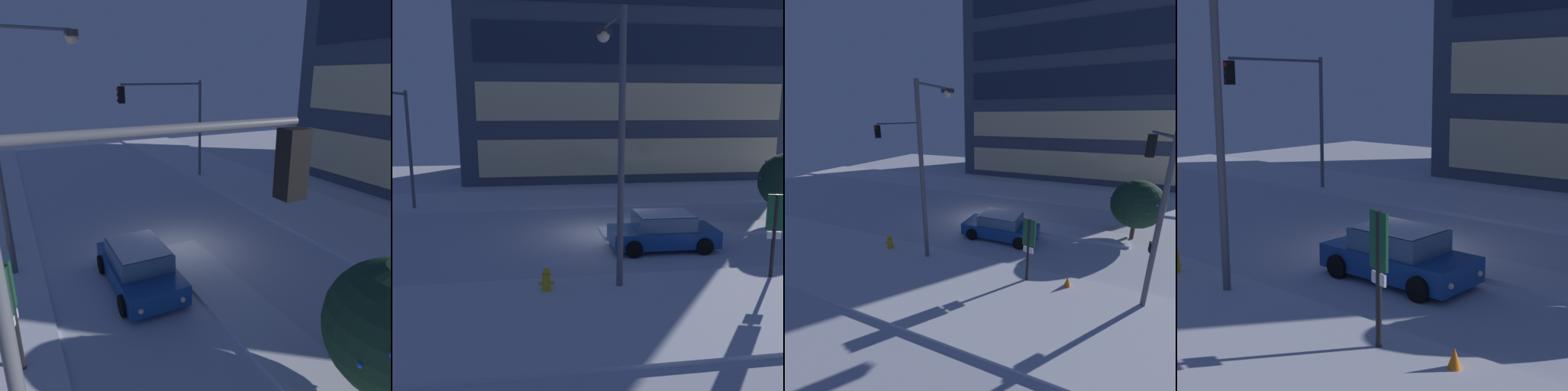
# 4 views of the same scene
# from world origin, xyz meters

# --- Properties ---
(ground) EXTENTS (52.00, 52.00, 0.00)m
(ground) POSITION_xyz_m (0.00, 0.00, 0.00)
(ground) COLOR silver
(curb_strip_near) EXTENTS (52.00, 5.20, 0.14)m
(curb_strip_near) POSITION_xyz_m (0.00, -7.86, 0.07)
(curb_strip_near) COLOR silver
(curb_strip_near) RESTS_ON ground
(curb_strip_far) EXTENTS (52.00, 5.20, 0.14)m
(curb_strip_far) POSITION_xyz_m (0.00, 7.86, 0.07)
(curb_strip_far) COLOR silver
(curb_strip_far) RESTS_ON ground
(median_strip) EXTENTS (9.00, 1.80, 0.14)m
(median_strip) POSITION_xyz_m (4.33, -0.14, 0.07)
(median_strip) COLOR silver
(median_strip) RESTS_ON ground
(car_near) EXTENTS (4.37, 2.18, 1.49)m
(car_near) POSITION_xyz_m (1.95, -2.41, 0.71)
(car_near) COLOR #19478C
(car_near) RESTS_ON ground
(traffic_light_corner_far_left) EXTENTS (0.32, 5.72, 6.52)m
(traffic_light_corner_far_left) POSITION_xyz_m (-9.68, 3.83, 4.61)
(traffic_light_corner_far_left) COLOR #565960
(traffic_light_corner_far_left) RESTS_ON ground
(street_lamp_arched) EXTENTS (0.56, 3.05, 8.38)m
(street_lamp_arched) POSITION_xyz_m (-0.67, -5.38, 5.40)
(street_lamp_arched) COLOR #565960
(street_lamp_arched) RESTS_ON ground
(fire_hydrant) EXTENTS (0.48, 0.26, 0.85)m
(fire_hydrant) POSITION_xyz_m (-2.93, -6.24, 0.41)
(fire_hydrant) COLOR gold
(fire_hydrant) RESTS_ON ground
(parking_info_sign) EXTENTS (0.55, 0.20, 2.90)m
(parking_info_sign) POSITION_xyz_m (4.43, -6.18, 1.85)
(parking_info_sign) COLOR black
(parking_info_sign) RESTS_ON ground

